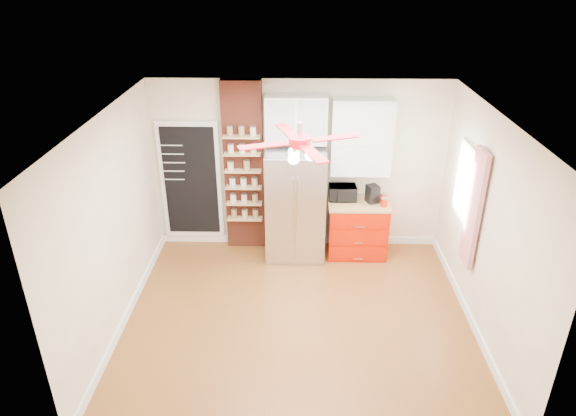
{
  "coord_description": "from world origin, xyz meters",
  "views": [
    {
      "loc": [
        -0.01,
        -5.42,
        4.27
      ],
      "look_at": [
        -0.15,
        0.9,
        1.17
      ],
      "focal_mm": 32.0,
      "sensor_mm": 36.0,
      "label": 1
    }
  ],
  "objects_px": {
    "fridge": "(295,204)",
    "toaster_oven": "(342,193)",
    "coffee_maker": "(372,194)",
    "red_cabinet": "(357,228)",
    "canister_left": "(384,203)",
    "pantry_jar_oats": "(230,166)",
    "ceiling_fan": "(300,142)"
  },
  "relations": [
    {
      "from": "fridge",
      "to": "toaster_oven",
      "type": "height_order",
      "value": "fridge"
    },
    {
      "from": "red_cabinet",
      "to": "coffee_maker",
      "type": "relative_size",
      "value": 3.43
    },
    {
      "from": "red_cabinet",
      "to": "toaster_oven",
      "type": "xyz_separation_m",
      "value": [
        -0.25,
        0.08,
        0.56
      ]
    },
    {
      "from": "toaster_oven",
      "to": "ceiling_fan",
      "type": "bearing_deg",
      "value": -112.78
    },
    {
      "from": "fridge",
      "to": "pantry_jar_oats",
      "type": "xyz_separation_m",
      "value": [
        -0.99,
        0.14,
        0.56
      ]
    },
    {
      "from": "red_cabinet",
      "to": "pantry_jar_oats",
      "type": "relative_size",
      "value": 7.38
    },
    {
      "from": "ceiling_fan",
      "to": "pantry_jar_oats",
      "type": "relative_size",
      "value": 10.99
    },
    {
      "from": "ceiling_fan",
      "to": "coffee_maker",
      "type": "height_order",
      "value": "ceiling_fan"
    },
    {
      "from": "pantry_jar_oats",
      "to": "red_cabinet",
      "type": "bearing_deg",
      "value": -2.62
    },
    {
      "from": "red_cabinet",
      "to": "canister_left",
      "type": "bearing_deg",
      "value": -22.9
    },
    {
      "from": "red_cabinet",
      "to": "ceiling_fan",
      "type": "relative_size",
      "value": 0.67
    },
    {
      "from": "ceiling_fan",
      "to": "coffee_maker",
      "type": "distance_m",
      "value": 2.45
    },
    {
      "from": "toaster_oven",
      "to": "canister_left",
      "type": "distance_m",
      "value": 0.65
    },
    {
      "from": "toaster_oven",
      "to": "coffee_maker",
      "type": "xyz_separation_m",
      "value": [
        0.45,
        -0.08,
        0.02
      ]
    },
    {
      "from": "canister_left",
      "to": "pantry_jar_oats",
      "type": "distance_m",
      "value": 2.37
    },
    {
      "from": "fridge",
      "to": "canister_left",
      "type": "bearing_deg",
      "value": -4.32
    },
    {
      "from": "toaster_oven",
      "to": "pantry_jar_oats",
      "type": "height_order",
      "value": "pantry_jar_oats"
    },
    {
      "from": "ceiling_fan",
      "to": "coffee_maker",
      "type": "relative_size",
      "value": 5.11
    },
    {
      "from": "fridge",
      "to": "coffee_maker",
      "type": "height_order",
      "value": "fridge"
    },
    {
      "from": "fridge",
      "to": "coffee_maker",
      "type": "xyz_separation_m",
      "value": [
        1.17,
        0.05,
        0.16
      ]
    },
    {
      "from": "ceiling_fan",
      "to": "coffee_maker",
      "type": "xyz_separation_m",
      "value": [
        1.12,
        1.68,
        -1.39
      ]
    },
    {
      "from": "coffee_maker",
      "to": "fridge",
      "type": "bearing_deg",
      "value": 162.11
    },
    {
      "from": "ceiling_fan",
      "to": "canister_left",
      "type": "bearing_deg",
      "value": 50.18
    },
    {
      "from": "ceiling_fan",
      "to": "pantry_jar_oats",
      "type": "xyz_separation_m",
      "value": [
        -1.04,
        1.77,
        -0.99
      ]
    },
    {
      "from": "fridge",
      "to": "ceiling_fan",
      "type": "relative_size",
      "value": 1.25
    },
    {
      "from": "fridge",
      "to": "red_cabinet",
      "type": "height_order",
      "value": "fridge"
    },
    {
      "from": "ceiling_fan",
      "to": "toaster_oven",
      "type": "relative_size",
      "value": 3.36
    },
    {
      "from": "red_cabinet",
      "to": "toaster_oven",
      "type": "distance_m",
      "value": 0.62
    },
    {
      "from": "canister_left",
      "to": "toaster_oven",
      "type": "bearing_deg",
      "value": 158.93
    },
    {
      "from": "toaster_oven",
      "to": "canister_left",
      "type": "xyz_separation_m",
      "value": [
        0.61,
        -0.23,
        -0.05
      ]
    },
    {
      "from": "pantry_jar_oats",
      "to": "coffee_maker",
      "type": "bearing_deg",
      "value": -2.32
    },
    {
      "from": "ceiling_fan",
      "to": "pantry_jar_oats",
      "type": "distance_m",
      "value": 2.28
    }
  ]
}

